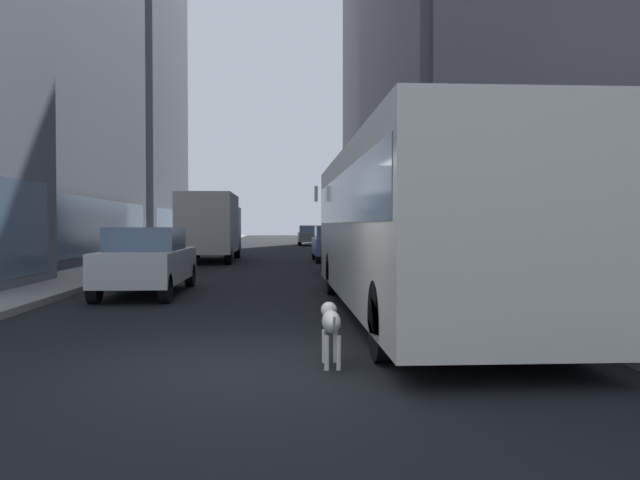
# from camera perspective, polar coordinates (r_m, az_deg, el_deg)

# --- Properties ---
(ground_plane) EXTENTS (120.00, 120.00, 0.00)m
(ground_plane) POSITION_cam_1_polar(r_m,az_deg,el_deg) (42.64, -4.06, -0.90)
(ground_plane) COLOR black
(sidewalk_left) EXTENTS (2.40, 110.00, 0.15)m
(sidewalk_left) POSITION_cam_1_polar(r_m,az_deg,el_deg) (43.06, -11.67, -0.80)
(sidewalk_left) COLOR gray
(sidewalk_left) RESTS_ON ground
(sidewalk_right) EXTENTS (2.40, 110.00, 0.15)m
(sidewalk_right) POSITION_cam_1_polar(r_m,az_deg,el_deg) (42.96, 3.56, -0.78)
(sidewalk_right) COLOR gray
(sidewalk_right) RESTS_ON ground
(building_right_far) EXTENTS (9.88, 17.64, 39.56)m
(building_right_far) POSITION_cam_1_polar(r_m,az_deg,el_deg) (62.67, 7.58, 18.12)
(building_right_far) COLOR slate
(building_right_far) RESTS_ON ground
(transit_bus) EXTENTS (2.78, 11.53, 3.05)m
(transit_bus) POSITION_cam_1_polar(r_m,az_deg,el_deg) (12.19, 7.84, 1.81)
(transit_bus) COLOR silver
(transit_bus) RESTS_ON ground
(car_grey_wagon) EXTENTS (1.89, 4.08, 1.62)m
(car_grey_wagon) POSITION_cam_1_polar(r_m,az_deg,el_deg) (52.42, -0.90, 0.42)
(car_grey_wagon) COLOR slate
(car_grey_wagon) RESTS_ON ground
(car_black_suv) EXTENTS (1.76, 4.57, 1.62)m
(car_black_suv) POSITION_cam_1_polar(r_m,az_deg,el_deg) (22.15, 2.70, -0.86)
(car_black_suv) COLOR black
(car_black_suv) RESTS_ON ground
(car_white_van) EXTENTS (1.71, 4.59, 1.62)m
(car_white_van) POSITION_cam_1_polar(r_m,az_deg,el_deg) (16.07, -15.01, -1.74)
(car_white_van) COLOR silver
(car_white_van) RESTS_ON ground
(car_blue_hatchback) EXTENTS (1.76, 3.99, 1.62)m
(car_blue_hatchback) POSITION_cam_1_polar(r_m,az_deg,el_deg) (29.34, 1.17, -0.32)
(car_blue_hatchback) COLOR #4C6BB7
(car_blue_hatchback) RESTS_ON ground
(box_truck) EXTENTS (2.30, 7.50, 3.05)m
(box_truck) POSITION_cam_1_polar(r_m,az_deg,el_deg) (30.11, -9.63, 1.32)
(box_truck) COLOR #19519E
(box_truck) RESTS_ON ground
(dalmatian_dog) EXTENTS (0.22, 0.96, 0.72)m
(dalmatian_dog) POSITION_cam_1_polar(r_m,az_deg,el_deg) (7.75, 0.96, -7.29)
(dalmatian_dog) COLOR white
(dalmatian_dog) RESTS_ON ground
(pedestrian_with_handbag) EXTENTS (0.45, 0.34, 1.69)m
(pedestrian_with_handbag) POSITION_cam_1_polar(r_m,az_deg,el_deg) (17.81, 12.50, -0.82)
(pedestrian_with_handbag) COLOR #1E1E2D
(pedestrian_with_handbag) RESTS_ON sidewalk_right
(pedestrian_in_coat) EXTENTS (0.34, 0.34, 1.69)m
(pedestrian_in_coat) POSITION_cam_1_polar(r_m,az_deg,el_deg) (10.75, 24.65, -2.32)
(pedestrian_in_coat) COLOR #1E1E2D
(pedestrian_in_coat) RESTS_ON sidewalk_right
(traffic_light_near) EXTENTS (0.24, 0.41, 3.40)m
(traffic_light_near) POSITION_cam_1_polar(r_m,az_deg,el_deg) (10.89, 20.99, 5.26)
(traffic_light_near) COLOR black
(traffic_light_near) RESTS_ON sidewalk_right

